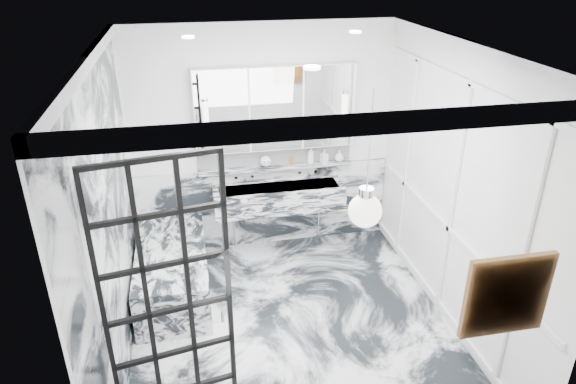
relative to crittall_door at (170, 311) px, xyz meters
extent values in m
plane|color=silver|center=(1.11, 0.97, -1.17)|extent=(3.60, 3.60, 0.00)
plane|color=white|center=(1.11, 0.97, 1.63)|extent=(3.60, 3.60, 0.00)
plane|color=white|center=(1.11, 2.77, 0.23)|extent=(3.60, 0.00, 3.60)
plane|color=white|center=(1.11, -0.83, 0.23)|extent=(3.60, 0.00, 3.60)
plane|color=white|center=(-0.49, 0.97, 0.23)|extent=(0.00, 3.60, 3.60)
plane|color=white|center=(2.71, 0.97, 0.23)|extent=(0.00, 3.60, 3.60)
cube|color=silver|center=(1.11, 2.75, -0.64)|extent=(3.18, 0.05, 1.05)
cube|color=silver|center=(-0.48, 0.97, 0.17)|extent=(0.02, 3.56, 2.68)
cube|color=white|center=(2.69, 0.97, 0.13)|extent=(0.03, 3.40, 2.30)
imported|color=#8C5919|center=(1.69, 2.68, 0.03)|extent=(0.10, 0.10, 0.22)
imported|color=#4C4C51|center=(1.86, 2.68, 0.01)|extent=(0.10, 0.10, 0.17)
imported|color=silver|center=(2.06, 2.68, -0.01)|extent=(0.15, 0.15, 0.15)
sphere|color=white|center=(1.12, 2.68, 0.00)|extent=(0.13, 0.13, 0.13)
cylinder|color=#8C5919|center=(1.45, 2.68, -0.03)|extent=(0.04, 0.04, 0.10)
cylinder|color=silver|center=(0.23, 1.29, -0.56)|extent=(0.08, 0.08, 0.12)
cube|color=#C26913|center=(2.09, -0.79, 0.41)|extent=(0.47, 0.05, 0.47)
sphere|color=white|center=(1.37, -0.15, 0.74)|extent=(0.23, 0.23, 0.23)
cube|color=silver|center=(1.26, 2.53, -0.44)|extent=(1.60, 0.45, 0.30)
cube|color=silver|center=(1.26, 2.69, -0.10)|extent=(1.90, 0.14, 0.04)
cube|color=white|center=(1.26, 2.75, 0.04)|extent=(1.90, 0.03, 0.23)
cube|color=white|center=(1.26, 2.70, 0.65)|extent=(1.90, 0.16, 1.00)
cylinder|color=white|center=(0.44, 2.60, 0.61)|extent=(0.07, 0.07, 0.40)
cylinder|color=white|center=(2.08, 2.60, 0.61)|extent=(0.07, 0.07, 0.40)
cube|color=silver|center=(-0.07, 1.87, -0.89)|extent=(0.75, 1.65, 0.55)
camera|label=1|loc=(0.25, -3.06, 2.36)|focal=32.00mm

